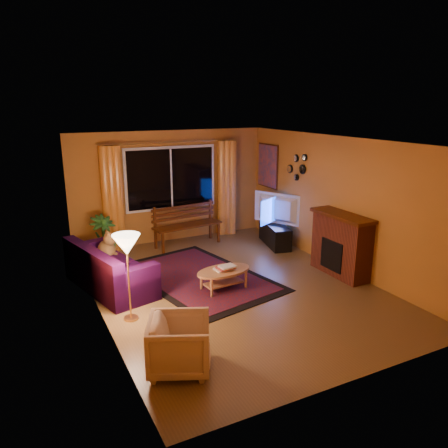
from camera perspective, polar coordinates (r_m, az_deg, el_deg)
name	(u,v)px	position (r m, az deg, el deg)	size (l,w,h in m)	color
floor	(232,287)	(7.69, 1.01, -8.17)	(4.50, 6.00, 0.02)	brown
ceiling	(232,140)	(7.06, 1.11, 10.88)	(4.50, 6.00, 0.02)	white
wall_back	(171,187)	(9.98, -6.99, 4.88)	(4.50, 0.02, 2.50)	#C17B2E
wall_left	(93,235)	(6.58, -16.68, -1.33)	(0.02, 6.00, 2.50)	#C17B2E
wall_right	(338,203)	(8.53, 14.66, 2.64)	(0.02, 6.00, 2.50)	#C17B2E
window	(171,178)	(9.88, -6.90, 5.96)	(2.00, 0.02, 1.30)	black
curtain_rod	(171,142)	(9.74, -6.97, 10.56)	(0.03, 0.03, 3.20)	#BF8C3F
curtain_left	(112,199)	(9.52, -14.37, 3.18)	(0.36, 0.36, 2.24)	orange
curtain_right	(226,188)	(10.40, 0.31, 4.71)	(0.36, 0.36, 2.24)	orange
bench	(188,235)	(9.74, -4.74, -1.49)	(1.55, 0.45, 0.46)	#411B05
potted_plant	(103,239)	(9.04, -15.54, -1.85)	(0.52, 0.52, 0.93)	#235B1E
sofa	(110,267)	(7.72, -14.69, -5.43)	(0.82, 1.92, 0.78)	black
dog	(106,246)	(8.05, -15.11, -2.85)	(0.31, 0.42, 0.46)	olive
armchair	(180,342)	(5.36, -5.81, -15.07)	(0.71, 0.66, 0.73)	#D6B191
floor_lamp	(129,279)	(6.48, -12.35, -6.98)	(0.21, 0.21, 1.29)	#BF8C3F
rug	(199,277)	(8.05, -3.31, -6.91)	(1.91, 3.01, 0.02)	#630D0D
coffee_table	(224,280)	(7.49, -0.05, -7.27)	(0.98, 0.98, 0.36)	#B87C4D
tv_console	(275,235)	(9.81, 6.66, -1.38)	(0.38, 1.14, 0.48)	black
television	(276,209)	(9.66, 6.77, 1.91)	(1.19, 0.16, 0.68)	black
fireplace	(341,246)	(8.29, 15.02, -2.79)	(0.40, 1.20, 1.10)	maroon
mirror_cluster	(297,166)	(9.40, 9.45, 7.52)	(0.06, 0.60, 0.56)	black
painting	(268,166)	(10.37, 5.73, 7.57)	(0.04, 0.76, 0.96)	#D34B29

